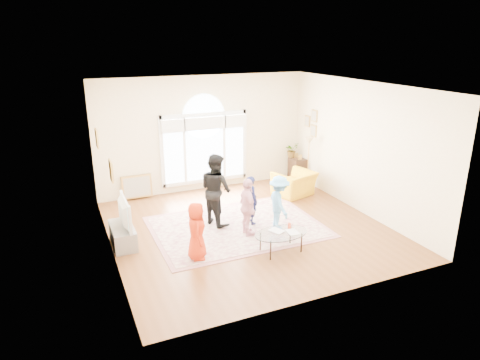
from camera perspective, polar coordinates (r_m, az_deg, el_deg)
name	(u,v)px	position (r m, az deg, el deg)	size (l,w,h in m)	color
ground	(248,228)	(9.86, 1.08, -6.43)	(6.00, 6.00, 0.00)	brown
room_shell	(206,136)	(11.86, -4.54, 5.85)	(6.00, 6.00, 6.00)	#F2E4BA
area_rug	(237,227)	(9.90, -0.43, -6.24)	(3.60, 2.60, 0.02)	beige
rug_border	(237,227)	(9.90, -0.43, -6.26)	(3.80, 2.80, 0.01)	#9C6362
tv_console	(123,236)	(9.35, -15.36, -7.15)	(0.45, 1.00, 0.42)	gray
television	(121,213)	(9.15, -15.58, -4.23)	(0.17, 1.06, 0.61)	black
coffee_table	(281,234)	(8.71, 5.51, -7.13)	(1.17, 0.78, 0.54)	silver
armchair	(294,184)	(11.83, 7.24, -0.49)	(1.02, 0.89, 0.66)	yellow
side_cabinet	(297,170)	(13.03, 7.65, 1.36)	(0.40, 0.50, 0.70)	black
floor_lamp	(309,145)	(12.18, 9.18, 4.63)	(0.31, 0.31, 1.51)	black
plant_pedestal	(291,168)	(13.20, 6.81, 1.61)	(0.20, 0.20, 0.70)	white
potted_plant	(292,150)	(13.05, 6.90, 4.01)	(0.40, 0.34, 0.44)	#33722D
leaning_picture	(138,199)	(11.91, -13.46, -2.44)	(0.80, 0.05, 0.62)	tan
child_red	(197,231)	(8.35, -5.82, -6.78)	(0.57, 0.37, 1.16)	red
child_navy	(251,200)	(9.87, 1.47, -2.66)	(0.42, 0.27, 1.15)	#16193D
child_black	(216,189)	(9.78, -3.23, -1.25)	(0.81, 0.63, 1.67)	black
child_pink	(248,207)	(9.25, 1.03, -3.66)	(0.75, 0.31, 1.29)	#F7AEBF
child_blue	(279,203)	(9.58, 5.23, -3.06)	(0.81, 0.46, 1.25)	#5EAAE0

